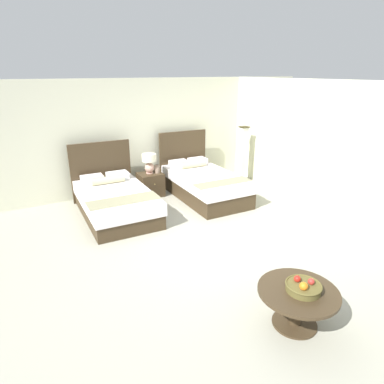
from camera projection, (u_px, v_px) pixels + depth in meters
ground_plane at (212, 244)px, 5.51m from camera, size 9.27×10.00×0.02m
wall_back at (138, 136)px, 7.70m from camera, size 9.27×0.12×2.52m
wall_side_right at (322, 145)px, 6.72m from camera, size 0.12×5.60×2.52m
bed_near_window at (115, 200)px, 6.54m from camera, size 1.33×2.15×1.26m
bed_near_corner at (203, 183)px, 7.46m from camera, size 1.27×2.26×1.31m
nightstand at (151, 185)px, 7.53m from camera, size 0.52×0.49×0.52m
table_lamp at (149, 162)px, 7.36m from camera, size 0.32×0.32×0.44m
vase at (157, 169)px, 7.45m from camera, size 0.11×0.11×0.18m
coffee_table at (297, 300)px, 3.65m from camera, size 0.87×0.87×0.45m
fruit_bowl at (303, 287)px, 3.58m from camera, size 0.38×0.38×0.16m
floor_lamp_corner at (243, 155)px, 8.31m from camera, size 0.20×0.20×1.40m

